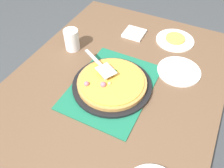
# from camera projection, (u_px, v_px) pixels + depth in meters

# --- Properties ---
(ground_plane) EXTENTS (8.00, 8.00, 0.00)m
(ground_plane) POSITION_uv_depth(u_px,v_px,m) (112.00, 157.00, 1.67)
(ground_plane) COLOR #3D4247
(dining_table) EXTENTS (1.40, 1.00, 0.75)m
(dining_table) POSITION_uv_depth(u_px,v_px,m) (112.00, 101.00, 1.20)
(dining_table) COLOR brown
(dining_table) RESTS_ON ground_plane
(placemat) EXTENTS (0.48, 0.36, 0.01)m
(placemat) POSITION_uv_depth(u_px,v_px,m) (112.00, 86.00, 1.12)
(placemat) COLOR #196B4C
(placemat) RESTS_ON dining_table
(pizza_pan) EXTENTS (0.38, 0.38, 0.01)m
(pizza_pan) POSITION_uv_depth(u_px,v_px,m) (112.00, 85.00, 1.11)
(pizza_pan) COLOR black
(pizza_pan) RESTS_ON placemat
(pizza) EXTENTS (0.33, 0.33, 0.05)m
(pizza) POSITION_uv_depth(u_px,v_px,m) (112.00, 82.00, 1.09)
(pizza) COLOR #B78442
(pizza) RESTS_ON pizza_pan
(plate_near_left) EXTENTS (0.22, 0.22, 0.01)m
(plate_near_left) POSITION_uv_depth(u_px,v_px,m) (175.00, 40.00, 1.36)
(plate_near_left) COLOR white
(plate_near_left) RESTS_ON dining_table
(plate_side) EXTENTS (0.22, 0.22, 0.01)m
(plate_side) POSITION_uv_depth(u_px,v_px,m) (179.00, 71.00, 1.19)
(plate_side) COLOR white
(plate_side) RESTS_ON dining_table
(served_slice_left) EXTENTS (0.11, 0.11, 0.02)m
(served_slice_left) POSITION_uv_depth(u_px,v_px,m) (175.00, 38.00, 1.35)
(served_slice_left) COLOR #EAB747
(served_slice_left) RESTS_ON plate_near_left
(cup_far) EXTENTS (0.08, 0.08, 0.12)m
(cup_far) POSITION_uv_depth(u_px,v_px,m) (72.00, 40.00, 1.27)
(cup_far) COLOR white
(cup_far) RESTS_ON dining_table
(pizza_server) EXTENTS (0.15, 0.22, 0.01)m
(pizza_server) POSITION_uv_depth(u_px,v_px,m) (101.00, 65.00, 1.12)
(pizza_server) COLOR silver
(pizza_server) RESTS_ON pizza
(napkin_stack) EXTENTS (0.12, 0.12, 0.02)m
(napkin_stack) POSITION_uv_depth(u_px,v_px,m) (134.00, 33.00, 1.40)
(napkin_stack) COLOR white
(napkin_stack) RESTS_ON dining_table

